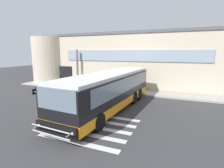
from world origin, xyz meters
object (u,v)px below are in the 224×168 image
at_px(bus_main_foreground, 109,91).
at_px(passenger_near_column, 81,79).
at_px(entry_support_column, 77,68).
at_px(passenger_at_curb_edge, 98,80).
at_px(passenger_by_doorway, 88,80).

height_order(bus_main_foreground, passenger_near_column, bus_main_foreground).
bearing_deg(passenger_near_column, entry_support_column, 152.03).
bearing_deg(passenger_at_curb_edge, passenger_near_column, -174.24).
bearing_deg(passenger_by_doorway, entry_support_column, 159.80).
xyz_separation_m(passenger_by_doorway, passenger_at_curb_edge, (1.05, 0.49, 0.00)).
height_order(passenger_near_column, passenger_at_curb_edge, same).
distance_m(bus_main_foreground, passenger_by_doorway, 7.52).
relative_size(passenger_near_column, passenger_at_curb_edge, 1.00).
xyz_separation_m(passenger_near_column, passenger_at_curb_edge, (2.14, 0.22, 0.00)).
distance_m(bus_main_foreground, passenger_near_column, 8.47).
relative_size(bus_main_foreground, passenger_by_doorway, 6.75).
bearing_deg(bus_main_foreground, passenger_by_doorway, 131.70).
xyz_separation_m(entry_support_column, passenger_near_column, (0.80, -0.42, -1.23)).
bearing_deg(entry_support_column, passenger_by_doorway, -20.20).
distance_m(passenger_near_column, passenger_at_curb_edge, 2.15).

